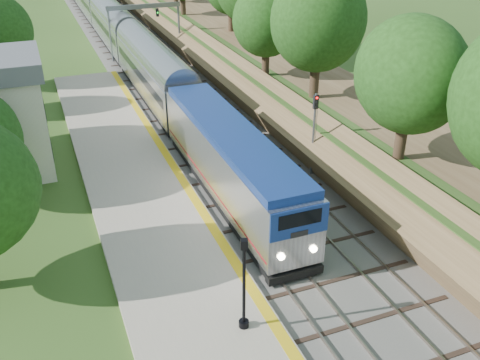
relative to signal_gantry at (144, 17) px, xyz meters
name	(u,v)px	position (x,y,z in m)	size (l,w,h in m)	color
trackbed	(135,49)	(-0.47, 5.01, -4.75)	(9.50, 170.00, 0.28)	#4C4944
platform	(170,255)	(-7.67, -38.99, -4.63)	(6.40, 68.00, 0.38)	#AFA38D
yellow_stripe	(221,240)	(-4.82, -38.99, -4.43)	(0.55, 68.00, 0.01)	gold
embankment	(198,28)	(7.88, 5.01, -2.87)	(10.64, 170.00, 11.70)	brown
signal_gantry	(144,17)	(0.00, 0.00, 0.00)	(8.40, 0.38, 6.20)	slate
trees_behind_platform	(31,163)	(-13.64, -34.32, -0.29)	(7.82, 53.32, 7.21)	#332316
train	(102,14)	(-2.47, 16.62, -2.53)	(3.05, 122.11, 4.48)	black
lamppost_far	(244,290)	(-6.11, -45.53, -2.42)	(0.45, 0.45, 4.52)	black
signal_farside	(314,126)	(3.73, -33.34, -1.21)	(0.31, 0.25, 5.71)	slate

